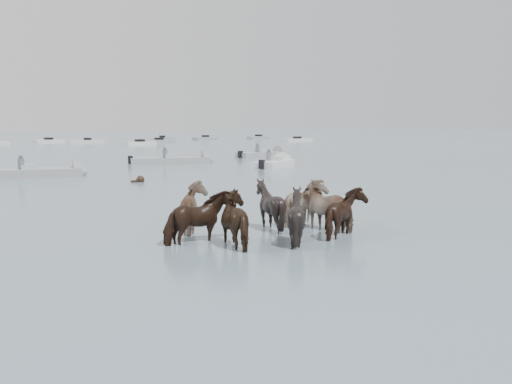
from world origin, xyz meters
TOP-DOWN VIEW (x-y plane):
  - ground at (0.00, 0.00)m, footprint 400.00×400.00m
  - pony_herd at (0.59, 1.26)m, footprint 6.45×4.64m
  - swimming_pony at (2.34, 17.07)m, footprint 0.72×0.44m
  - motorboat_b at (-1.37, 22.93)m, footprint 6.51×2.63m
  - motorboat_c at (9.92, 28.97)m, footprint 6.63×3.12m
  - motorboat_d at (14.58, 22.49)m, footprint 4.79×4.07m
  - motorboat_e at (20.10, 32.56)m, footprint 5.48×2.32m

SIDE VIEW (x-z plane):
  - ground at x=0.00m, z-range 0.00..0.00m
  - swimming_pony at x=2.34m, z-range -0.12..0.32m
  - motorboat_c at x=9.92m, z-range -0.74..1.18m
  - motorboat_b at x=-1.37m, z-range -0.74..1.18m
  - motorboat_e at x=20.10m, z-range -0.73..1.19m
  - motorboat_d at x=14.58m, z-range -0.73..1.19m
  - pony_herd at x=0.59m, z-range -0.27..1.42m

